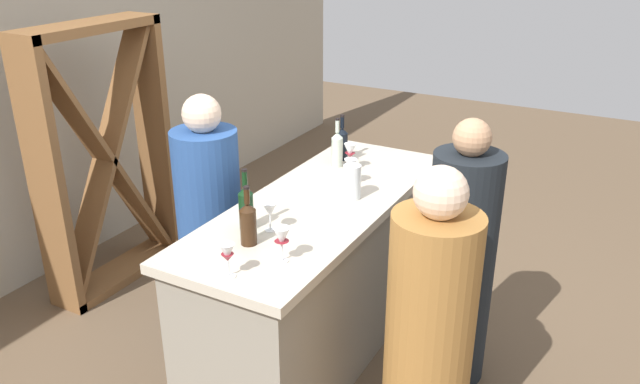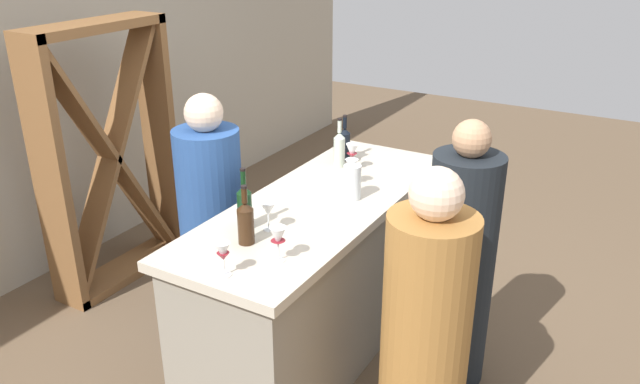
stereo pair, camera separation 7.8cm
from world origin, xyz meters
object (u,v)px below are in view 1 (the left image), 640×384
(water_pitcher, at_px, (352,182))
(wine_bottle_leftmost_amber_brown, at_px, (248,222))
(wine_glass_far_left, at_px, (270,210))
(wine_glass_near_center, at_px, (351,166))
(wine_bottle_second_right_near_black, at_px, (342,143))
(wine_glass_far_center, at_px, (350,152))
(wine_glass_near_left, at_px, (282,238))
(person_server_behind, at_px, (210,221))
(wine_glass_near_right, at_px, (227,255))
(person_center_guest, at_px, (459,265))
(wine_bottle_center_clear_pale, at_px, (337,148))
(wine_rack, at_px, (105,159))
(person_left_guest, at_px, (429,332))
(wine_bottle_second_left_dark_green, at_px, (246,207))

(water_pitcher, bearing_deg, wine_bottle_leftmost_amber_brown, 165.12)
(wine_glass_far_left, bearing_deg, wine_glass_near_center, -6.79)
(wine_bottle_leftmost_amber_brown, xyz_separation_m, wine_glass_far_left, (0.16, -0.01, -0.00))
(wine_bottle_second_right_near_black, relative_size, wine_glass_far_center, 1.74)
(wine_glass_near_left, height_order, wine_glass_far_left, wine_glass_near_left)
(wine_bottle_second_right_near_black, height_order, person_server_behind, person_server_behind)
(wine_glass_near_right, bearing_deg, person_center_guest, -33.87)
(wine_glass_far_left, bearing_deg, wine_bottle_center_clear_pale, 7.30)
(wine_rack, distance_m, water_pitcher, 1.79)
(wine_glass_far_left, height_order, person_left_guest, person_left_guest)
(wine_rack, distance_m, wine_bottle_second_left_dark_green, 1.59)
(wine_bottle_second_left_dark_green, distance_m, person_center_guest, 1.17)
(wine_bottle_center_clear_pale, bearing_deg, wine_bottle_second_right_near_black, 12.60)
(wine_glass_near_center, xyz_separation_m, wine_glass_far_center, (0.21, 0.11, 0.00))
(wine_glass_near_center, bearing_deg, wine_rack, 98.13)
(wine_bottle_center_clear_pale, distance_m, wine_bottle_second_right_near_black, 0.12)
(wine_bottle_second_left_dark_green, relative_size, wine_glass_near_left, 1.90)
(wine_bottle_leftmost_amber_brown, relative_size, wine_glass_near_left, 1.76)
(water_pitcher, relative_size, person_center_guest, 0.13)
(person_center_guest, distance_m, person_server_behind, 1.52)
(wine_glass_far_center, xyz_separation_m, person_left_guest, (-0.93, -0.86, -0.41))
(person_center_guest, bearing_deg, water_pitcher, -9.96)
(wine_bottle_second_right_near_black, height_order, wine_glass_far_left, wine_bottle_second_right_near_black)
(wine_glass_near_left, bearing_deg, person_center_guest, -34.85)
(wine_rack, bearing_deg, wine_bottle_second_right_near_black, -68.03)
(wine_glass_far_left, relative_size, person_server_behind, 0.10)
(wine_glass_near_center, height_order, person_left_guest, person_left_guest)
(wine_bottle_second_right_near_black, distance_m, person_server_behind, 0.95)
(wine_glass_near_right, xyz_separation_m, water_pitcher, (0.99, -0.09, -0.01))
(person_server_behind, bearing_deg, person_center_guest, -15.88)
(wine_glass_far_left, bearing_deg, wine_glass_near_left, -137.51)
(water_pitcher, xyz_separation_m, person_center_guest, (0.06, -0.61, -0.37))
(wine_bottle_second_right_near_black, distance_m, wine_glass_near_left, 1.34)
(wine_glass_near_left, height_order, wine_glass_near_center, wine_glass_near_left)
(wine_bottle_center_clear_pale, distance_m, wine_glass_far_left, 0.95)
(wine_glass_near_left, relative_size, wine_glass_near_right, 1.07)
(wine_glass_near_left, height_order, wine_glass_near_right, wine_glass_near_left)
(wine_bottle_second_left_dark_green, height_order, wine_glass_near_center, wine_bottle_second_left_dark_green)
(wine_bottle_leftmost_amber_brown, distance_m, person_left_guest, 0.96)
(wine_bottle_leftmost_amber_brown, height_order, person_center_guest, person_center_guest)
(wine_bottle_center_clear_pale, height_order, wine_glass_far_center, wine_bottle_center_clear_pale)
(wine_glass_far_left, bearing_deg, person_server_behind, 59.93)
(wine_bottle_second_left_dark_green, bearing_deg, person_server_behind, 53.19)
(wine_rack, relative_size, person_center_guest, 1.20)
(person_center_guest, bearing_deg, wine_bottle_leftmost_amber_brown, 28.52)
(wine_glass_far_left, bearing_deg, wine_bottle_leftmost_amber_brown, 175.73)
(wine_glass_near_center, relative_size, person_server_behind, 0.11)
(wine_bottle_second_left_dark_green, bearing_deg, person_center_guest, -54.66)
(wine_bottle_leftmost_amber_brown, height_order, wine_glass_near_left, wine_bottle_leftmost_amber_brown)
(wine_glass_near_right, distance_m, wine_glass_far_center, 1.37)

